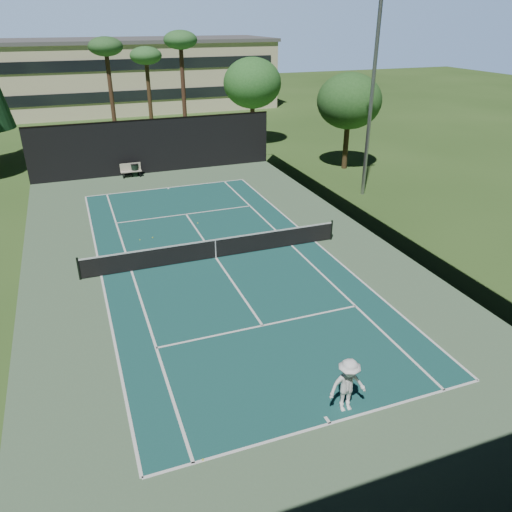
{
  "coord_description": "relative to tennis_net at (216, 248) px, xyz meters",
  "views": [
    {
      "loc": [
        -5.9,
        -21.46,
        10.83
      ],
      "look_at": [
        1.0,
        -3.0,
        1.3
      ],
      "focal_mm": 35.0,
      "sensor_mm": 36.0,
      "label": 1
    }
  ],
  "objects": [
    {
      "name": "player",
      "position": [
        0.74,
        -11.49,
        0.35
      ],
      "size": [
        1.22,
        0.76,
        1.82
      ],
      "primitive_type": "imported",
      "rotation": [
        0.0,
        0.0,
        -0.07
      ],
      "color": "white",
      "rests_on": "ground"
    },
    {
      "name": "apron_slab",
      "position": [
        0.0,
        0.0,
        -0.55
      ],
      "size": [
        18.0,
        32.0,
        0.01
      ],
      "primitive_type": "cube",
      "color": "#50704E",
      "rests_on": "ground"
    },
    {
      "name": "palm_b",
      "position": [
        1.5,
        26.0,
        6.8
      ],
      "size": [
        2.8,
        2.8,
        8.42
      ],
      "color": "#4C3520",
      "rests_on": "ground"
    },
    {
      "name": "tennis_ball_a",
      "position": [
        -3.85,
        -11.87,
        -0.53
      ],
      "size": [
        0.06,
        0.06,
        0.06
      ],
      "primitive_type": "sphere",
      "color": "#CBD22F",
      "rests_on": "ground"
    },
    {
      "name": "palm_a",
      "position": [
        -2.0,
        24.0,
        7.63
      ],
      "size": [
        2.8,
        2.8,
        9.32
      ],
      "color": "#4C3120",
      "rests_on": "ground"
    },
    {
      "name": "tennis_net",
      "position": [
        0.0,
        0.0,
        0.0
      ],
      "size": [
        12.9,
        0.1,
        1.1
      ],
      "color": "black",
      "rests_on": "ground"
    },
    {
      "name": "decid_tree_a",
      "position": [
        10.0,
        22.0,
        4.86
      ],
      "size": [
        5.12,
        5.12,
        7.62
      ],
      "color": "#3F291B",
      "rests_on": "ground"
    },
    {
      "name": "tennis_ball_c",
      "position": [
        0.29,
        4.73,
        -0.52
      ],
      "size": [
        0.07,
        0.07,
        0.07
      ],
      "primitive_type": "sphere",
      "color": "#B8CF2F",
      "rests_on": "ground"
    },
    {
      "name": "trash_bin",
      "position": [
        -1.69,
        15.53,
        -0.08
      ],
      "size": [
        0.56,
        0.56,
        0.95
      ],
      "color": "black",
      "rests_on": "ground"
    },
    {
      "name": "tennis_ball_b",
      "position": [
        -3.2,
        3.49,
        -0.53
      ],
      "size": [
        0.06,
        0.06,
        0.06
      ],
      "primitive_type": "sphere",
      "color": "#BCDD32",
      "rests_on": "ground"
    },
    {
      "name": "decid_tree_b",
      "position": [
        14.0,
        12.0,
        4.52
      ],
      "size": [
        4.8,
        4.8,
        7.14
      ],
      "color": "#4B3720",
      "rests_on": "ground"
    },
    {
      "name": "court_lines",
      "position": [
        0.0,
        0.0,
        -0.54
      ],
      "size": [
        11.07,
        23.87,
        0.01
      ],
      "color": "white",
      "rests_on": "ground"
    },
    {
      "name": "campus_building",
      "position": [
        0.0,
        45.98,
        3.65
      ],
      "size": [
        40.5,
        12.5,
        8.3
      ],
      "color": "beige",
      "rests_on": "ground"
    },
    {
      "name": "ground",
      "position": [
        0.0,
        0.0,
        -0.56
      ],
      "size": [
        160.0,
        160.0,
        0.0
      ],
      "primitive_type": "plane",
      "color": "#32551F",
      "rests_on": "ground"
    },
    {
      "name": "park_bench",
      "position": [
        -2.0,
        15.42,
        -0.01
      ],
      "size": [
        1.5,
        0.45,
        1.02
      ],
      "color": "beige",
      "rests_on": "ground"
    },
    {
      "name": "light_pole",
      "position": [
        12.0,
        6.0,
        5.9
      ],
      "size": [
        0.9,
        0.25,
        12.22
      ],
      "color": "gray",
      "rests_on": "ground"
    },
    {
      "name": "tennis_ball_d",
      "position": [
        -2.5,
        3.54,
        -0.52
      ],
      "size": [
        0.07,
        0.07,
        0.07
      ],
      "primitive_type": "sphere",
      "color": "#B8CC2E",
      "rests_on": "ground"
    },
    {
      "name": "court_surface",
      "position": [
        0.0,
        0.0,
        -0.55
      ],
      "size": [
        10.97,
        23.77,
        0.01
      ],
      "primitive_type": "cube",
      "color": "#184D49",
      "rests_on": "ground"
    },
    {
      "name": "fence",
      "position": [
        0.0,
        0.06,
        1.45
      ],
      "size": [
        18.04,
        32.05,
        4.03
      ],
      "color": "black",
      "rests_on": "ground"
    },
    {
      "name": "palm_c",
      "position": [
        4.0,
        23.0,
        8.05
      ],
      "size": [
        2.8,
        2.8,
        9.77
      ],
      "color": "#4C2F20",
      "rests_on": "ground"
    }
  ]
}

